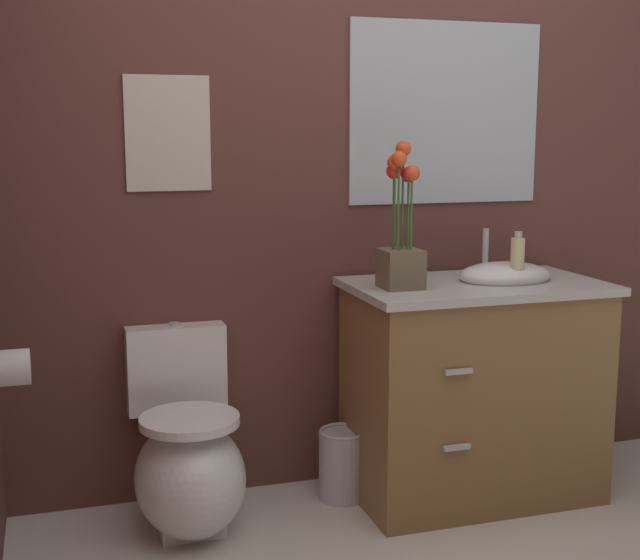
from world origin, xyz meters
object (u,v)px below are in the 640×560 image
object	(u,v)px
toilet	(188,462)
wall_mirror	(446,113)
flower_vase	(401,239)
soap_bottle	(517,260)
wall_poster	(168,133)
toilet_paper_roll	(11,368)
vanity_cabinet	(474,386)
trash_bin	(342,464)

from	to	relation	value
toilet	wall_mirror	world-z (taller)	wall_mirror
flower_vase	soap_bottle	bearing A→B (deg)	-6.11
wall_poster	toilet_paper_roll	size ratio (longest dim) A/B	3.70
vanity_cabinet	flower_vase	xyz separation A→B (m)	(-0.32, -0.03, 0.58)
soap_bottle	wall_mirror	world-z (taller)	wall_mirror
flower_vase	trash_bin	distance (m)	0.89
flower_vase	wall_poster	world-z (taller)	wall_poster
toilet_paper_roll	flower_vase	bearing A→B (deg)	6.11
trash_bin	wall_poster	distance (m)	1.39
wall_poster	toilet	bearing A→B (deg)	-90.00
flower_vase	wall_mirror	size ratio (longest dim) A/B	0.65
trash_bin	wall_poster	xyz separation A→B (m)	(-0.60, 0.19, 1.24)
vanity_cabinet	trash_bin	bearing A→B (deg)	168.51
wall_poster	wall_mirror	size ratio (longest dim) A/B	0.51
wall_poster	flower_vase	bearing A→B (deg)	-22.81
trash_bin	wall_mirror	distance (m)	1.41
toilet	wall_mirror	bearing A→B (deg)	13.86
vanity_cabinet	flower_vase	bearing A→B (deg)	-174.84
soap_bottle	toilet	bearing A→B (deg)	175.15
flower_vase	toilet_paper_roll	distance (m)	1.36
toilet	wall_mirror	xyz separation A→B (m)	(1.08, 0.27, 1.21)
wall_mirror	wall_poster	bearing A→B (deg)	180.00
flower_vase	trash_bin	world-z (taller)	flower_vase
toilet	trash_bin	distance (m)	0.61
vanity_cabinet	wall_mirror	size ratio (longest dim) A/B	1.26
vanity_cabinet	wall_poster	bearing A→B (deg)	164.87
soap_bottle	wall_poster	size ratio (longest dim) A/B	0.47
vanity_cabinet	soap_bottle	distance (m)	0.51
toilet_paper_roll	wall_poster	bearing A→B (deg)	40.13
toilet	soap_bottle	bearing A→B (deg)	-4.85
flower_vase	trash_bin	size ratio (longest dim) A/B	1.92
toilet	wall_mirror	size ratio (longest dim) A/B	0.86
flower_vase	wall_mirror	distance (m)	0.64
soap_bottle	vanity_cabinet	bearing A→B (deg)	147.98
trash_bin	wall_poster	bearing A→B (deg)	161.96
trash_bin	toilet_paper_roll	world-z (taller)	toilet_paper_roll
trash_bin	wall_mirror	bearing A→B (deg)	21.69
vanity_cabinet	trash_bin	size ratio (longest dim) A/B	3.70
wall_mirror	toilet	bearing A→B (deg)	-166.14
toilet	wall_poster	bearing A→B (deg)	90.00
soap_bottle	wall_poster	bearing A→B (deg)	162.98
wall_mirror	toilet_paper_roll	xyz separation A→B (m)	(-1.63, -0.46, -0.77)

